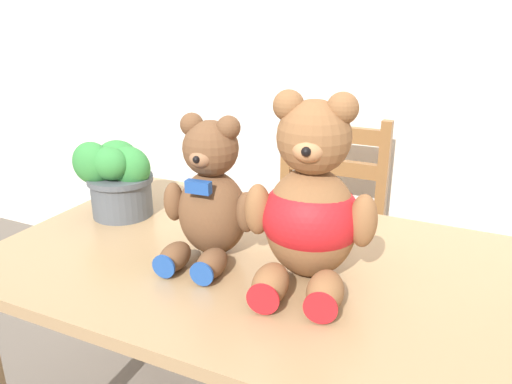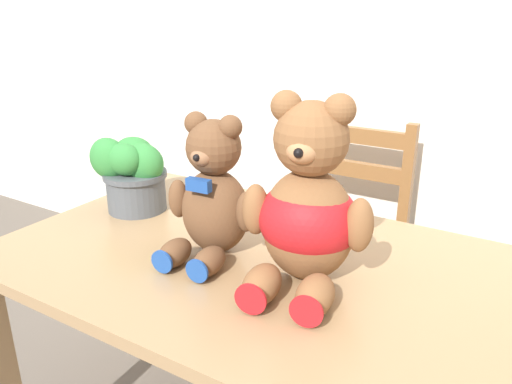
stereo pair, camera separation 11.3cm
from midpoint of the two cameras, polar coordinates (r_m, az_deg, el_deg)
name	(u,v)px [view 1 (the left image)]	position (r m, az deg, el deg)	size (l,w,h in m)	color
wall_back	(368,4)	(2.06, 11.03, 20.37)	(8.00, 0.04, 2.60)	silver
dining_table	(248,293)	(1.28, -3.48, -11.50)	(1.24, 0.79, 0.72)	#9E7A51
wooden_chair_behind	(319,236)	(1.96, 5.53, -5.10)	(0.44, 0.43, 0.89)	brown
teddy_bear_left	(210,198)	(1.18, -8.01, -0.70)	(0.24, 0.25, 0.34)	brown
teddy_bear_right	(310,208)	(1.07, 3.25, -1.86)	(0.29, 0.32, 0.41)	brown
potted_plant	(119,175)	(1.49, -17.56, 1.80)	(0.22, 0.19, 0.22)	#4C5156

